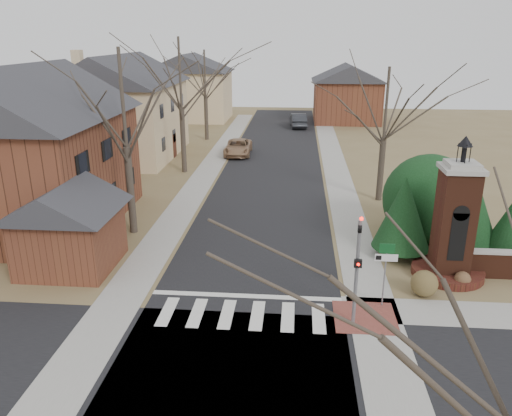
# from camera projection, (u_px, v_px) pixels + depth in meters

# --- Properties ---
(ground) EXTENTS (120.00, 120.00, 0.00)m
(ground) POSITION_uv_depth(u_px,v_px,m) (240.00, 326.00, 18.90)
(ground) COLOR brown
(ground) RESTS_ON ground
(main_street) EXTENTS (8.00, 70.00, 0.01)m
(main_street) POSITION_uv_depth(u_px,v_px,m) (271.00, 173.00, 39.59)
(main_street) COLOR black
(main_street) RESTS_ON ground
(cross_street) EXTENTS (120.00, 8.00, 0.01)m
(cross_street) POSITION_uv_depth(u_px,v_px,m) (229.00, 377.00, 16.07)
(cross_street) COLOR black
(cross_street) RESTS_ON ground
(crosswalk_zone) EXTENTS (8.00, 2.20, 0.02)m
(crosswalk_zone) POSITION_uv_depth(u_px,v_px,m) (242.00, 315.00, 19.65)
(crosswalk_zone) COLOR silver
(crosswalk_zone) RESTS_ON ground
(stop_bar) EXTENTS (8.00, 0.35, 0.02)m
(stop_bar) POSITION_uv_depth(u_px,v_px,m) (246.00, 296.00, 21.06)
(stop_bar) COLOR silver
(stop_bar) RESTS_ON ground
(sidewalk_right_main) EXTENTS (2.00, 60.00, 0.02)m
(sidewalk_right_main) POSITION_uv_depth(u_px,v_px,m) (337.00, 175.00, 39.18)
(sidewalk_right_main) COLOR gray
(sidewalk_right_main) RESTS_ON ground
(sidewalk_left) EXTENTS (2.00, 60.00, 0.02)m
(sidewalk_left) POSITION_uv_depth(u_px,v_px,m) (207.00, 172.00, 40.00)
(sidewalk_left) COLOR gray
(sidewalk_left) RESTS_ON ground
(curb_apron) EXTENTS (2.40, 2.40, 0.02)m
(curb_apron) POSITION_uv_depth(u_px,v_px,m) (365.00, 318.00, 19.46)
(curb_apron) COLOR brown
(curb_apron) RESTS_ON ground
(traffic_signal_pole) EXTENTS (0.28, 0.41, 4.50)m
(traffic_signal_pole) POSITION_uv_depth(u_px,v_px,m) (357.00, 262.00, 18.25)
(traffic_signal_pole) COLOR slate
(traffic_signal_pole) RESTS_ON ground
(sign_post) EXTENTS (0.90, 0.07, 2.75)m
(sign_post) POSITION_uv_depth(u_px,v_px,m) (386.00, 262.00, 19.68)
(sign_post) COLOR slate
(sign_post) RESTS_ON ground
(brick_gate_monument) EXTENTS (3.20, 3.20, 6.47)m
(brick_gate_monument) POSITION_uv_depth(u_px,v_px,m) (453.00, 232.00, 22.17)
(brick_gate_monument) COLOR #4D2416
(brick_gate_monument) RESTS_ON ground
(house_brick_left) EXTENTS (9.80, 11.80, 9.42)m
(house_brick_left) POSITION_uv_depth(u_px,v_px,m) (28.00, 144.00, 27.79)
(house_brick_left) COLOR brown
(house_brick_left) RESTS_ON ground
(house_stucco_left) EXTENTS (9.80, 12.80, 9.28)m
(house_stucco_left) POSITION_uv_depth(u_px,v_px,m) (122.00, 105.00, 43.84)
(house_stucco_left) COLOR #D7B58F
(house_stucco_left) RESTS_ON ground
(garage_left) EXTENTS (4.80, 4.80, 4.29)m
(garage_left) POSITION_uv_depth(u_px,v_px,m) (68.00, 222.00, 23.06)
(garage_left) COLOR brown
(garage_left) RESTS_ON ground
(house_distant_left) EXTENTS (10.80, 8.80, 8.53)m
(house_distant_left) POSITION_uv_depth(u_px,v_px,m) (189.00, 86.00, 63.60)
(house_distant_left) COLOR #D7B58F
(house_distant_left) RESTS_ON ground
(house_distant_right) EXTENTS (8.80, 8.80, 7.30)m
(house_distant_right) POSITION_uv_depth(u_px,v_px,m) (347.00, 92.00, 62.22)
(house_distant_right) COLOR brown
(house_distant_right) RESTS_ON ground
(evergreen_near) EXTENTS (2.80, 2.80, 4.10)m
(evergreen_near) POSITION_uv_depth(u_px,v_px,m) (403.00, 212.00, 24.16)
(evergreen_near) COLOR #473D33
(evergreen_near) RESTS_ON ground
(evergreen_mid) EXTENTS (3.40, 3.40, 4.70)m
(evergreen_mid) POSITION_uv_depth(u_px,v_px,m) (466.00, 201.00, 24.93)
(evergreen_mid) COLOR #473D33
(evergreen_mid) RESTS_ON ground
(evergreen_mass) EXTENTS (4.80, 4.80, 4.80)m
(evergreen_mass) POSITION_uv_depth(u_px,v_px,m) (429.00, 196.00, 26.33)
(evergreen_mass) COLOR black
(evergreen_mass) RESTS_ON ground
(bare_tree_0) EXTENTS (8.05, 8.05, 11.15)m
(bare_tree_0) POSITION_uv_depth(u_px,v_px,m) (122.00, 92.00, 25.38)
(bare_tree_0) COLOR #473D33
(bare_tree_0) RESTS_ON ground
(bare_tree_1) EXTENTS (8.40, 8.40, 11.64)m
(bare_tree_1) POSITION_uv_depth(u_px,v_px,m) (180.00, 68.00, 37.50)
(bare_tree_1) COLOR #473D33
(bare_tree_1) RESTS_ON ground
(bare_tree_2) EXTENTS (7.35, 7.35, 10.19)m
(bare_tree_2) POSITION_uv_depth(u_px,v_px,m) (205.00, 70.00, 50.10)
(bare_tree_2) COLOR #473D33
(bare_tree_2) RESTS_ON ground
(bare_tree_3) EXTENTS (7.00, 7.00, 9.70)m
(bare_tree_3) POSITION_uv_depth(u_px,v_px,m) (387.00, 98.00, 31.15)
(bare_tree_3) COLOR #473D33
(bare_tree_3) RESTS_ON ground
(pickup_truck) EXTENTS (2.38, 5.01, 1.38)m
(pickup_truck) POSITION_uv_depth(u_px,v_px,m) (238.00, 147.00, 45.55)
(pickup_truck) COLOR #A17957
(pickup_truck) RESTS_ON ground
(distant_car) EXTENTS (2.18, 5.10, 1.64)m
(distant_car) POSITION_uv_depth(u_px,v_px,m) (298.00, 120.00, 59.10)
(distant_car) COLOR #2C2E33
(distant_car) RESTS_ON ground
(dry_shrub_left) EXTENTS (1.13, 1.13, 1.13)m
(dry_shrub_left) POSITION_uv_depth(u_px,v_px,m) (424.00, 283.00, 20.95)
(dry_shrub_left) COLOR brown
(dry_shrub_left) RESTS_ON ground
(dry_shrub_right) EXTENTS (0.71, 0.71, 0.71)m
(dry_shrub_right) POSITION_uv_depth(u_px,v_px,m) (462.00, 279.00, 21.75)
(dry_shrub_right) COLOR brown
(dry_shrub_right) RESTS_ON ground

